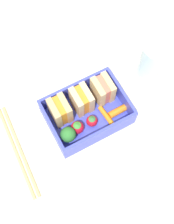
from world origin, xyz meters
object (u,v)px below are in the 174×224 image
strawberry_far_left (77,127)px  carrot_stick_left (119,110)px  strawberry_left (91,121)px  broccoli_floret (68,135)px  chopstick_pair (18,150)px  sandwich_center (103,90)px  carrot_stick_far_left (106,116)px  drinking_glass (151,61)px  sandwich_left (60,111)px  sandwich_center_left (82,100)px

strawberry_far_left → carrot_stick_left: 9.78cm
strawberry_far_left → strawberry_left: bearing=-2.3°
broccoli_floret → chopstick_pair: bearing=164.2°
strawberry_far_left → chopstick_pair: 13.35cm
sandwich_center → carrot_stick_far_left: bearing=-109.0°
chopstick_pair → broccoli_floret: bearing=-15.8°
strawberry_far_left → strawberry_left: size_ratio=1.11×
chopstick_pair → drinking_glass: drinking_glass is taller
drinking_glass → sandwich_left: bearing=-177.9°
chopstick_pair → carrot_stick_far_left: bearing=-7.3°
sandwich_left → carrot_stick_far_left: bearing=-29.7°
broccoli_floret → sandwich_center_left: bearing=41.7°
sandwich_center → chopstick_pair: sandwich_center is taller
strawberry_far_left → strawberry_left: strawberry_far_left is taller
strawberry_left → broccoli_floret: bearing=-173.0°
broccoli_floret → carrot_stick_left: (12.24, 0.21, -1.65)cm
sandwich_left → strawberry_left: (4.80, -4.56, -1.68)cm
sandwich_left → chopstick_pair: (-11.30, -2.28, -3.87)cm
sandwich_left → sandwich_center: 10.10cm
sandwich_center → carrot_stick_left: 5.67cm
strawberry_far_left → chopstick_pair: strawberry_far_left is taller
drinking_glass → strawberry_far_left: bearing=-165.9°
sandwich_left → strawberry_left: 6.83cm
sandwich_center → strawberry_left: sandwich_center is taller
strawberry_left → drinking_glass: 18.84cm
strawberry_far_left → carrot_stick_left: size_ratio=0.70×
chopstick_pair → sandwich_center_left: bearing=7.9°
strawberry_left → drinking_glass: drinking_glass is taller
carrot_stick_left → drinking_glass: size_ratio=0.50×
strawberry_far_left → sandwich_left: bearing=110.5°
sandwich_center_left → chopstick_pair: 16.96cm
sandwich_center → sandwich_left: bearing=180.0°
carrot_stick_far_left → chopstick_pair: bearing=172.7°
strawberry_left → carrot_stick_left: size_ratio=0.63×
strawberry_far_left → chopstick_pair: (-12.96, 2.15, -2.35)cm
sandwich_center → strawberry_far_left: (-8.44, -4.43, -1.52)cm
carrot_stick_far_left → broccoli_floret: bearing=-177.3°
sandwich_center → strawberry_far_left: sandwich_center is taller
sandwich_center_left → chopstick_pair: bearing=-172.1°
carrot_stick_far_left → strawberry_far_left: bearing=176.8°
sandwich_left → strawberry_far_left: (1.66, -4.43, -1.52)cm
carrot_stick_left → chopstick_pair: 22.92cm
carrot_stick_far_left → carrot_stick_left: carrot_stick_left is taller
sandwich_center → chopstick_pair: (-21.40, -2.28, -3.87)cm
carrot_stick_left → sandwich_left: bearing=156.2°
broccoli_floret → chopstick_pair: (-10.46, 2.97, -3.26)cm
broccoli_floret → strawberry_far_left: size_ratio=1.23×
chopstick_pair → drinking_glass: (34.01, 3.13, 4.43)cm
sandwich_center_left → strawberry_left: (-0.25, -4.56, -1.68)cm
chopstick_pair → drinking_glass: size_ratio=2.23×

